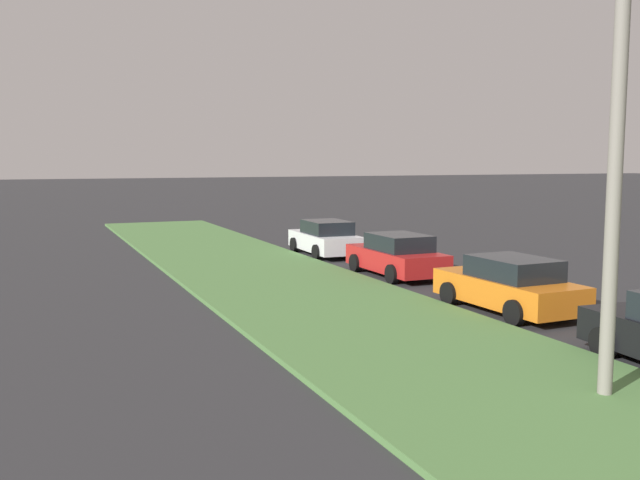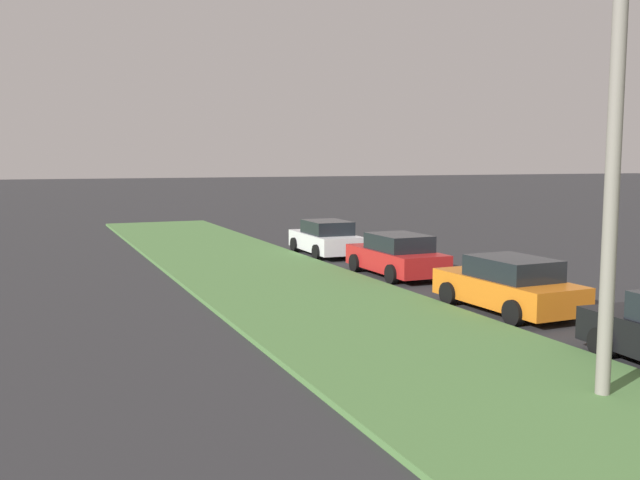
# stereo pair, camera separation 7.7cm
# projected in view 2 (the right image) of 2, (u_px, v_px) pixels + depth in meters

# --- Properties ---
(grass_median) EXTENTS (60.00, 6.00, 0.12)m
(grass_median) POSITION_uv_depth(u_px,v_px,m) (377.00, 329.00, 16.40)
(grass_median) COLOR #517F42
(grass_median) RESTS_ON ground
(parked_car_orange) EXTENTS (4.35, 2.12, 1.47)m
(parked_car_orange) POSITION_uv_depth(u_px,v_px,m) (508.00, 285.00, 18.47)
(parked_car_orange) COLOR orange
(parked_car_orange) RESTS_ON ground
(parked_car_red) EXTENTS (4.31, 2.04, 1.47)m
(parked_car_red) POSITION_uv_depth(u_px,v_px,m) (397.00, 256.00, 24.16)
(parked_car_red) COLOR red
(parked_car_red) RESTS_ON ground
(parked_car_white) EXTENTS (4.35, 2.11, 1.47)m
(parked_car_white) POSITION_uv_depth(u_px,v_px,m) (326.00, 238.00, 29.45)
(parked_car_white) COLOR silver
(parked_car_white) RESTS_ON ground
(streetlight) EXTENTS (0.84, 2.85, 7.50)m
(streetlight) POSITION_uv_depth(u_px,v_px,m) (634.00, 136.00, 11.31)
(streetlight) COLOR gray
(streetlight) RESTS_ON ground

